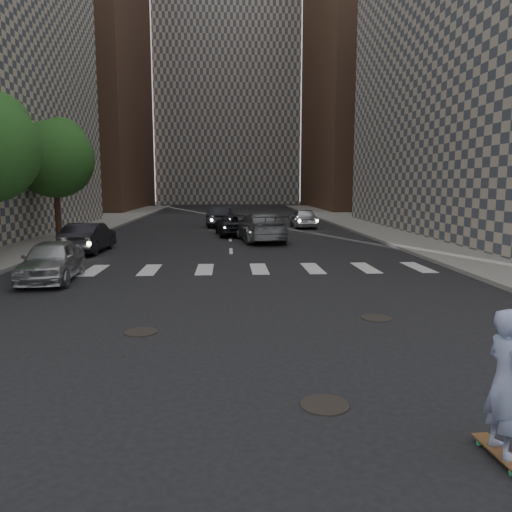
{
  "coord_description": "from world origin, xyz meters",
  "views": [
    {
      "loc": [
        -0.15,
        -9.12,
        3.11
      ],
      "look_at": [
        0.56,
        3.35,
        1.3
      ],
      "focal_mm": 35.0,
      "sensor_mm": 36.0,
      "label": 1
    }
  ],
  "objects": [
    {
      "name": "sidewalk_right",
      "position": [
        14.5,
        20.0,
        0.07
      ],
      "size": [
        13.0,
        80.0,
        0.15
      ],
      "primitive_type": "cube",
      "color": "gray",
      "rests_on": "ground"
    },
    {
      "name": "manhole_c",
      "position": [
        3.3,
        2.0,
        0.01
      ],
      "size": [
        0.7,
        0.7,
        0.02
      ],
      "primitive_type": "cylinder",
      "color": "black",
      "rests_on": "ground"
    },
    {
      "name": "tower_right",
      "position": [
        20.0,
        55.0,
        18.0
      ],
      "size": [
        18.0,
        24.0,
        36.0
      ],
      "primitive_type": "cube",
      "color": "brown",
      "rests_on": "ground"
    },
    {
      "name": "manhole_a",
      "position": [
        1.2,
        -2.5,
        0.01
      ],
      "size": [
        0.7,
        0.7,
        0.02
      ],
      "primitive_type": "cylinder",
      "color": "black",
      "rests_on": "ground"
    },
    {
      "name": "skateboarder",
      "position": [
        2.93,
        -4.0,
        0.92
      ],
      "size": [
        0.45,
        0.9,
        1.76
      ],
      "rotation": [
        0.0,
        0.0,
        0.06
      ],
      "color": "brown",
      "rests_on": "ground"
    },
    {
      "name": "tower_center",
      "position": [
        0.0,
        78.0,
        24.0
      ],
      "size": [
        22.0,
        20.0,
        48.0
      ],
      "primitive_type": "cube",
      "color": "#ADA08E",
      "rests_on": "ground"
    },
    {
      "name": "tower_left",
      "position": [
        -20.0,
        55.0,
        20.0
      ],
      "size": [
        18.0,
        24.0,
        40.0
      ],
      "primitive_type": "cube",
      "color": "brown",
      "rests_on": "ground"
    },
    {
      "name": "tree_c",
      "position": [
        -9.45,
        19.14,
        4.65
      ],
      "size": [
        4.2,
        4.2,
        6.6
      ],
      "color": "#382619",
      "rests_on": "sidewalk_left"
    },
    {
      "name": "traffic_car_e",
      "position": [
        -0.65,
        27.59,
        0.73
      ],
      "size": [
        1.98,
        4.54,
        1.45
      ],
      "primitive_type": "imported",
      "rotation": [
        0.0,
        0.0,
        3.04
      ],
      "color": "black",
      "rests_on": "ground"
    },
    {
      "name": "traffic_car_b",
      "position": [
        1.64,
        17.99,
        0.79
      ],
      "size": [
        2.93,
        5.72,
        1.59
      ],
      "primitive_type": "imported",
      "rotation": [
        0.0,
        0.0,
        3.27
      ],
      "color": "slate",
      "rests_on": "ground"
    },
    {
      "name": "manhole_b",
      "position": [
        -2.0,
        1.2,
        0.01
      ],
      "size": [
        0.7,
        0.7,
        0.02
      ],
      "primitive_type": "cylinder",
      "color": "black",
      "rests_on": "ground"
    },
    {
      "name": "traffic_car_c",
      "position": [
        0.28,
        21.32,
        0.64
      ],
      "size": [
        2.55,
        4.76,
        1.27
      ],
      "primitive_type": "imported",
      "rotation": [
        0.0,
        0.0,
        3.24
      ],
      "color": "black",
      "rests_on": "ground"
    },
    {
      "name": "ground",
      "position": [
        0.0,
        0.0,
        0.0
      ],
      "size": [
        160.0,
        160.0,
        0.0
      ],
      "primitive_type": "plane",
      "color": "black",
      "rests_on": "ground"
    },
    {
      "name": "traffic_car_a",
      "position": [
        -6.5,
        13.96,
        0.69
      ],
      "size": [
        1.62,
        4.22,
        1.37
      ],
      "primitive_type": "imported",
      "rotation": [
        0.0,
        0.0,
        3.1
      ],
      "color": "black",
      "rests_on": "ground"
    },
    {
      "name": "silver_sedan",
      "position": [
        -5.84,
        7.14,
        0.66
      ],
      "size": [
        1.87,
        4.01,
        1.33
      ],
      "primitive_type": "imported",
      "rotation": [
        0.0,
        0.0,
        0.08
      ],
      "color": "#A9ABAF",
      "rests_on": "ground"
    },
    {
      "name": "traffic_car_d",
      "position": [
        5.29,
        26.39,
        0.7
      ],
      "size": [
        1.69,
        4.13,
        1.4
      ],
      "primitive_type": "imported",
      "rotation": [
        0.0,
        0.0,
        3.13
      ],
      "color": "silver",
      "rests_on": "ground"
    }
  ]
}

